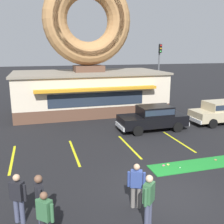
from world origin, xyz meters
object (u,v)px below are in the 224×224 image
(pedestrian_beanie_man, at_px, (40,200))
(car_champagne, at_px, (221,111))
(trash_bin, at_px, (164,108))
(pedestrian_hooded_kid, at_px, (45,216))
(traffic_light_pole, at_px, (159,63))
(pedestrian_blue_sweater_man, at_px, (18,196))
(pedestrian_clipboard_woman, at_px, (149,198))
(pedestrian_leather_jacket_man, at_px, (136,184))
(car_black, at_px, (153,117))
(golf_ball, at_px, (180,168))

(pedestrian_beanie_man, bearing_deg, car_champagne, 33.05)
(pedestrian_beanie_man, xyz_separation_m, trash_bin, (10.06, 11.91, -0.47))
(pedestrian_hooded_kid, height_order, traffic_light_pole, traffic_light_pole)
(pedestrian_hooded_kid, height_order, pedestrian_beanie_man, pedestrian_beanie_man)
(pedestrian_blue_sweater_man, bearing_deg, pedestrian_clipboard_woman, -18.78)
(trash_bin, distance_m, traffic_light_pole, 8.28)
(trash_bin, bearing_deg, pedestrian_clipboard_woman, -118.97)
(pedestrian_beanie_man, relative_size, traffic_light_pole, 0.30)
(car_champagne, height_order, pedestrian_clipboard_woman, pedestrian_clipboard_woman)
(trash_bin, bearing_deg, pedestrian_leather_jacket_man, -120.99)
(pedestrian_hooded_kid, xyz_separation_m, pedestrian_beanie_man, (-0.12, 0.65, 0.11))
(pedestrian_leather_jacket_man, bearing_deg, pedestrian_beanie_man, -175.28)
(car_black, height_order, pedestrian_leather_jacket_man, car_black)
(car_black, xyz_separation_m, car_champagne, (5.31, 0.11, 0.00))
(golf_ball, relative_size, pedestrian_clipboard_woman, 0.03)
(pedestrian_clipboard_woman, bearing_deg, car_black, 64.32)
(pedestrian_leather_jacket_man, distance_m, pedestrian_beanie_man, 3.07)
(pedestrian_blue_sweater_man, height_order, pedestrian_beanie_man, pedestrian_beanie_man)
(golf_ball, height_order, pedestrian_hooded_kid, pedestrian_hooded_kid)
(pedestrian_clipboard_woman, bearing_deg, car_champagne, 43.10)
(car_champagne, relative_size, traffic_light_pole, 0.79)
(pedestrian_blue_sweater_man, bearing_deg, pedestrian_hooded_kid, -57.47)
(pedestrian_blue_sweater_man, relative_size, traffic_light_pole, 0.28)
(car_champagne, bearing_deg, pedestrian_beanie_man, -146.95)
(car_champagne, relative_size, pedestrian_blue_sweater_man, 2.87)
(trash_bin, bearing_deg, car_black, -125.83)
(car_champagne, relative_size, pedestrian_leather_jacket_man, 2.93)
(pedestrian_leather_jacket_man, height_order, pedestrian_beanie_man, pedestrian_beanie_man)
(car_black, height_order, pedestrian_blue_sweater_man, car_black)
(trash_bin, bearing_deg, golf_ball, -113.15)
(pedestrian_hooded_kid, bearing_deg, pedestrian_beanie_man, 100.13)
(car_champagne, bearing_deg, trash_bin, 124.69)
(pedestrian_beanie_man, xyz_separation_m, traffic_light_pole, (12.95, 18.97, 2.74))
(golf_ball, height_order, trash_bin, trash_bin)
(pedestrian_leather_jacket_man, xyz_separation_m, traffic_light_pole, (9.89, 18.72, 2.85))
(pedestrian_clipboard_woman, bearing_deg, golf_ball, 47.10)
(pedestrian_clipboard_woman, height_order, trash_bin, pedestrian_clipboard_woman)
(pedestrian_leather_jacket_man, bearing_deg, trash_bin, 59.01)
(pedestrian_blue_sweater_man, height_order, trash_bin, pedestrian_blue_sweater_man)
(traffic_light_pole, bearing_deg, car_black, -117.43)
(pedestrian_clipboard_woman, xyz_separation_m, pedestrian_beanie_man, (-3.06, 0.74, 0.05))
(car_black, relative_size, pedestrian_beanie_man, 2.64)
(car_champagne, bearing_deg, pedestrian_blue_sweater_man, -149.82)
(pedestrian_blue_sweater_man, bearing_deg, trash_bin, 46.86)
(car_black, relative_size, pedestrian_hooded_kid, 2.94)
(car_black, distance_m, trash_bin, 4.72)
(pedestrian_blue_sweater_man, xyz_separation_m, pedestrian_beanie_man, (0.62, -0.51, 0.09))
(car_champagne, bearing_deg, pedestrian_clipboard_woman, -136.90)
(golf_ball, height_order, car_black, car_black)
(pedestrian_leather_jacket_man, bearing_deg, pedestrian_hooded_kid, -163.03)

